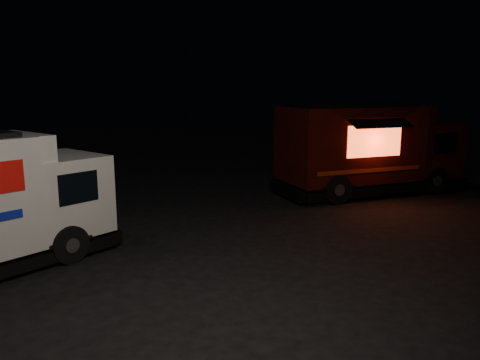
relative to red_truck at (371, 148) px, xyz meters
name	(u,v)px	position (x,y,z in m)	size (l,w,h in m)	color
ground	(224,257)	(-7.95, -3.22, -1.63)	(80.00, 80.00, 0.00)	black
red_truck	(371,148)	(0.00, 0.00, 0.00)	(7.02, 2.58, 3.27)	#370C0A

